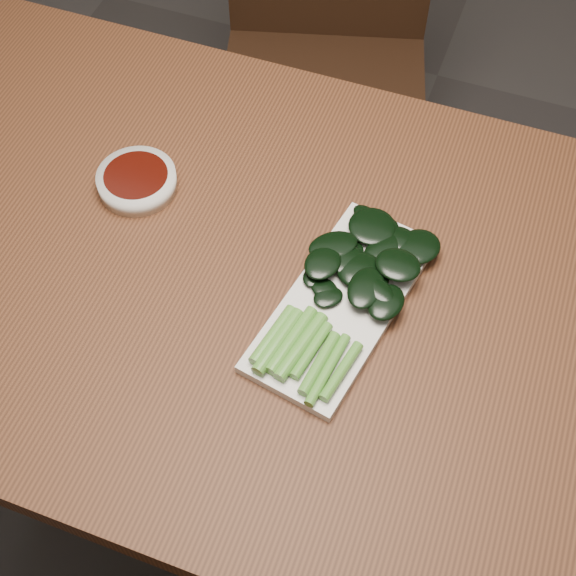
# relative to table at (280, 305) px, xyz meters

# --- Properties ---
(ground) EXTENTS (6.00, 6.00, 0.00)m
(ground) POSITION_rel_table_xyz_m (0.00, 0.00, -0.68)
(ground) COLOR #312E2E
(ground) RESTS_ON ground
(table) EXTENTS (1.40, 0.80, 0.75)m
(table) POSITION_rel_table_xyz_m (0.00, 0.00, 0.00)
(table) COLOR #4D2916
(table) RESTS_ON ground
(chair_far) EXTENTS (0.55, 0.55, 0.89)m
(chair_far) POSITION_rel_table_xyz_m (-0.18, 0.75, -0.19)
(chair_far) COLOR black
(chair_far) RESTS_ON ground
(sauce_bowl) EXTENTS (0.12, 0.12, 0.03)m
(sauce_bowl) POSITION_rel_table_xyz_m (-0.25, 0.08, 0.09)
(sauce_bowl) COLOR silver
(sauce_bowl) RESTS_ON table
(serving_plate) EXTENTS (0.19, 0.33, 0.01)m
(serving_plate) POSITION_rel_table_xyz_m (0.09, -0.02, 0.08)
(serving_plate) COLOR silver
(serving_plate) RESTS_ON table
(gai_lan) EXTENTS (0.19, 0.33, 0.03)m
(gai_lan) POSITION_rel_table_xyz_m (0.10, 0.01, 0.10)
(gai_lan) COLOR #529332
(gai_lan) RESTS_ON serving_plate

